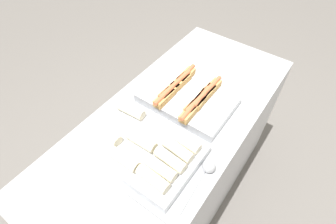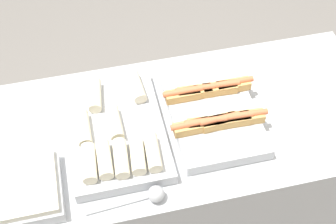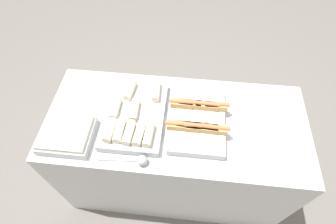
% 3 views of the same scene
% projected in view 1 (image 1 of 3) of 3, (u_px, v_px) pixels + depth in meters
% --- Properties ---
extents(ground_plane, '(12.00, 12.00, 0.00)m').
position_uv_depth(ground_plane, '(172.00, 193.00, 1.95)').
color(ground_plane, slate).
extents(counter, '(1.54, 0.68, 0.88)m').
position_uv_depth(counter, '(173.00, 163.00, 1.62)').
color(counter, '#B7BABF').
rests_on(counter, ground_plane).
extents(tray_hotdogs, '(0.35, 0.46, 0.10)m').
position_uv_depth(tray_hotdogs, '(188.00, 97.00, 1.33)').
color(tray_hotdogs, '#B7BABF').
rests_on(tray_hotdogs, counter).
extents(tray_wraps, '(0.34, 0.49, 0.10)m').
position_uv_depth(tray_wraps, '(144.00, 147.00, 1.13)').
color(tray_wraps, '#B7BABF').
rests_on(tray_wraps, counter).
extents(serving_spoon_near, '(0.26, 0.06, 0.06)m').
position_uv_depth(serving_spoon_near, '(207.00, 169.00, 1.07)').
color(serving_spoon_near, '#B2B5BA').
rests_on(serving_spoon_near, counter).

